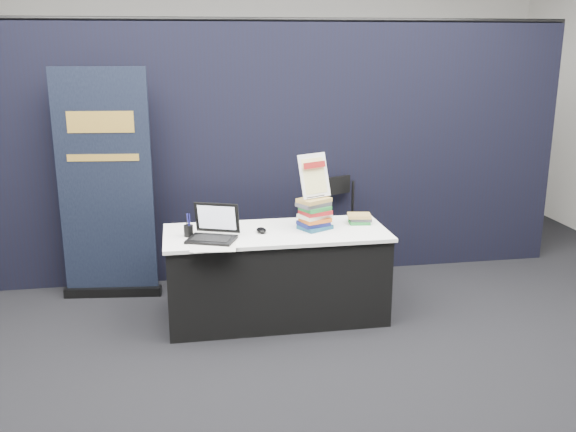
{
  "coord_description": "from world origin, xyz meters",
  "views": [
    {
      "loc": [
        -0.76,
        -4.35,
        2.24
      ],
      "look_at": [
        0.1,
        0.55,
        0.87
      ],
      "focal_mm": 40.0,
      "sensor_mm": 36.0,
      "label": 1
    }
  ],
  "objects_px": {
    "laptop": "(211,231)",
    "info_sign": "(314,176)",
    "display_table": "(276,274)",
    "book_stack_short": "(360,218)",
    "book_stack_tall": "(315,214)",
    "pullup_banner": "(106,199)",
    "stacking_chair": "(335,227)"
  },
  "relations": [
    {
      "from": "display_table",
      "to": "book_stack_tall",
      "type": "height_order",
      "value": "book_stack_tall"
    },
    {
      "from": "display_table",
      "to": "pullup_banner",
      "type": "xyz_separation_m",
      "value": [
        -1.39,
        0.72,
        0.52
      ]
    },
    {
      "from": "laptop",
      "to": "pullup_banner",
      "type": "xyz_separation_m",
      "value": [
        -0.86,
        0.85,
        0.09
      ]
    },
    {
      "from": "laptop",
      "to": "pullup_banner",
      "type": "relative_size",
      "value": 0.21
    },
    {
      "from": "stacking_chair",
      "to": "info_sign",
      "type": "bearing_deg",
      "value": -140.87
    },
    {
      "from": "laptop",
      "to": "info_sign",
      "type": "distance_m",
      "value": 0.94
    },
    {
      "from": "info_sign",
      "to": "pullup_banner",
      "type": "relative_size",
      "value": 0.18
    },
    {
      "from": "laptop",
      "to": "info_sign",
      "type": "bearing_deg",
      "value": 32.24
    },
    {
      "from": "pullup_banner",
      "to": "info_sign",
      "type": "bearing_deg",
      "value": -15.13
    },
    {
      "from": "laptop",
      "to": "book_stack_tall",
      "type": "bearing_deg",
      "value": 30.24
    },
    {
      "from": "display_table",
      "to": "book_stack_short",
      "type": "distance_m",
      "value": 0.85
    },
    {
      "from": "book_stack_short",
      "to": "stacking_chair",
      "type": "xyz_separation_m",
      "value": [
        -0.06,
        0.58,
        -0.24
      ]
    },
    {
      "from": "stacking_chair",
      "to": "book_stack_tall",
      "type": "bearing_deg",
      "value": -139.8
    },
    {
      "from": "book_stack_tall",
      "to": "info_sign",
      "type": "distance_m",
      "value": 0.3
    },
    {
      "from": "book_stack_tall",
      "to": "book_stack_short",
      "type": "relative_size",
      "value": 1.42
    },
    {
      "from": "book_stack_short",
      "to": "book_stack_tall",
      "type": "bearing_deg",
      "value": -165.64
    },
    {
      "from": "laptop",
      "to": "info_sign",
      "type": "xyz_separation_m",
      "value": [
        0.85,
        0.16,
        0.37
      ]
    },
    {
      "from": "stacking_chair",
      "to": "laptop",
      "type": "bearing_deg",
      "value": -168.41
    },
    {
      "from": "laptop",
      "to": "book_stack_tall",
      "type": "xyz_separation_m",
      "value": [
        0.85,
        0.13,
        0.07
      ]
    },
    {
      "from": "display_table",
      "to": "stacking_chair",
      "type": "height_order",
      "value": "stacking_chair"
    },
    {
      "from": "info_sign",
      "to": "pullup_banner",
      "type": "height_order",
      "value": "pullup_banner"
    },
    {
      "from": "laptop",
      "to": "info_sign",
      "type": "height_order",
      "value": "info_sign"
    },
    {
      "from": "book_stack_tall",
      "to": "display_table",
      "type": "bearing_deg",
      "value": -178.74
    },
    {
      "from": "display_table",
      "to": "book_stack_short",
      "type": "xyz_separation_m",
      "value": [
        0.73,
        0.11,
        0.41
      ]
    },
    {
      "from": "book_stack_short",
      "to": "stacking_chair",
      "type": "distance_m",
      "value": 0.63
    },
    {
      "from": "display_table",
      "to": "book_stack_tall",
      "type": "distance_m",
      "value": 0.6
    },
    {
      "from": "book_stack_tall",
      "to": "stacking_chair",
      "type": "height_order",
      "value": "book_stack_tall"
    },
    {
      "from": "display_table",
      "to": "book_stack_tall",
      "type": "bearing_deg",
      "value": 1.26
    },
    {
      "from": "book_stack_short",
      "to": "pullup_banner",
      "type": "xyz_separation_m",
      "value": [
        -2.12,
        0.61,
        0.11
      ]
    },
    {
      "from": "book_stack_tall",
      "to": "book_stack_short",
      "type": "xyz_separation_m",
      "value": [
        0.42,
        0.11,
        -0.09
      ]
    },
    {
      "from": "book_stack_short",
      "to": "display_table",
      "type": "bearing_deg",
      "value": -171.22
    },
    {
      "from": "display_table",
      "to": "laptop",
      "type": "relative_size",
      "value": 4.25
    }
  ]
}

